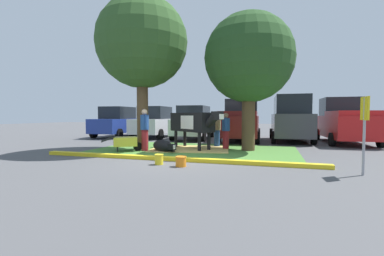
{
  "coord_description": "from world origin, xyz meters",
  "views": [
    {
      "loc": [
        3.0,
        -8.05,
        1.44
      ],
      "look_at": [
        -0.35,
        2.98,
        0.9
      ],
      "focal_mm": 24.97,
      "sensor_mm": 36.0,
      "label": 1
    }
  ],
  "objects_px": {
    "sedan_blue": "(118,122)",
    "hatchback_white": "(194,123)",
    "shade_tree_left": "(142,43)",
    "person_visitor_far": "(145,128)",
    "person_handler": "(226,130)",
    "suv_dark_grey": "(291,119)",
    "bucket_orange": "(181,161)",
    "bucket_yellow": "(159,159)",
    "wheelbarrow": "(126,142)",
    "sedan_silver": "(155,122)",
    "shade_tree_right": "(249,59)",
    "pickup_truck_maroon": "(241,121)",
    "pickup_truck_black": "(344,122)",
    "parking_sign": "(365,120)",
    "cow_holstein": "(193,123)",
    "calf_lying": "(163,146)",
    "person_visitor_near": "(217,129)"
  },
  "relations": [
    {
      "from": "shade_tree_right",
      "to": "bucket_orange",
      "type": "distance_m",
      "value": 5.58
    },
    {
      "from": "pickup_truck_maroon",
      "to": "pickup_truck_black",
      "type": "relative_size",
      "value": 1.0
    },
    {
      "from": "person_visitor_far",
      "to": "hatchback_white",
      "type": "height_order",
      "value": "hatchback_white"
    },
    {
      "from": "bucket_orange",
      "to": "suv_dark_grey",
      "type": "distance_m",
      "value": 9.37
    },
    {
      "from": "parking_sign",
      "to": "suv_dark_grey",
      "type": "bearing_deg",
      "value": 97.78
    },
    {
      "from": "bucket_yellow",
      "to": "bucket_orange",
      "type": "height_order",
      "value": "bucket_yellow"
    },
    {
      "from": "shade_tree_left",
      "to": "person_visitor_far",
      "type": "distance_m",
      "value": 3.62
    },
    {
      "from": "shade_tree_left",
      "to": "person_visitor_far",
      "type": "height_order",
      "value": "shade_tree_left"
    },
    {
      "from": "sedan_blue",
      "to": "hatchback_white",
      "type": "distance_m",
      "value": 5.38
    },
    {
      "from": "hatchback_white",
      "to": "suv_dark_grey",
      "type": "relative_size",
      "value": 0.96
    },
    {
      "from": "person_visitor_far",
      "to": "sedan_blue",
      "type": "height_order",
      "value": "sedan_blue"
    },
    {
      "from": "pickup_truck_black",
      "to": "person_visitor_far",
      "type": "bearing_deg",
      "value": -144.77
    },
    {
      "from": "person_visitor_far",
      "to": "parking_sign",
      "type": "xyz_separation_m",
      "value": [
        7.03,
        -2.42,
        0.42
      ]
    },
    {
      "from": "bucket_yellow",
      "to": "sedan_blue",
      "type": "bearing_deg",
      "value": 128.42
    },
    {
      "from": "shade_tree_left",
      "to": "calf_lying",
      "type": "relative_size",
      "value": 5.02
    },
    {
      "from": "person_handler",
      "to": "bucket_yellow",
      "type": "xyz_separation_m",
      "value": [
        -1.29,
        -4.02,
        -0.67
      ]
    },
    {
      "from": "cow_holstein",
      "to": "sedan_silver",
      "type": "height_order",
      "value": "sedan_silver"
    },
    {
      "from": "cow_holstein",
      "to": "calf_lying",
      "type": "bearing_deg",
      "value": -126.76
    },
    {
      "from": "person_visitor_far",
      "to": "cow_holstein",
      "type": "bearing_deg",
      "value": 34.51
    },
    {
      "from": "parking_sign",
      "to": "pickup_truck_maroon",
      "type": "height_order",
      "value": "pickup_truck_maroon"
    },
    {
      "from": "hatchback_white",
      "to": "parking_sign",
      "type": "bearing_deg",
      "value": -51.16
    },
    {
      "from": "bucket_yellow",
      "to": "sedan_silver",
      "type": "height_order",
      "value": "sedan_silver"
    },
    {
      "from": "bucket_yellow",
      "to": "suv_dark_grey",
      "type": "xyz_separation_m",
      "value": [
        4.13,
        8.55,
        1.11
      ]
    },
    {
      "from": "shade_tree_right",
      "to": "suv_dark_grey",
      "type": "xyz_separation_m",
      "value": [
        1.9,
        4.65,
        -2.46
      ]
    },
    {
      "from": "shade_tree_left",
      "to": "bucket_orange",
      "type": "distance_m",
      "value": 6.06
    },
    {
      "from": "shade_tree_left",
      "to": "person_visitor_near",
      "type": "relative_size",
      "value": 4.24
    },
    {
      "from": "cow_holstein",
      "to": "parking_sign",
      "type": "xyz_separation_m",
      "value": [
        5.34,
        -3.58,
        0.19
      ]
    },
    {
      "from": "person_handler",
      "to": "wheelbarrow",
      "type": "height_order",
      "value": "person_handler"
    },
    {
      "from": "parking_sign",
      "to": "hatchback_white",
      "type": "bearing_deg",
      "value": 128.84
    },
    {
      "from": "parking_sign",
      "to": "bucket_yellow",
      "type": "relative_size",
      "value": 6.16
    },
    {
      "from": "hatchback_white",
      "to": "person_visitor_near",
      "type": "bearing_deg",
      "value": -59.06
    },
    {
      "from": "bucket_orange",
      "to": "suv_dark_grey",
      "type": "bearing_deg",
      "value": 68.49
    },
    {
      "from": "cow_holstein",
      "to": "sedan_silver",
      "type": "xyz_separation_m",
      "value": [
        -4.12,
        5.14,
        -0.16
      ]
    },
    {
      "from": "pickup_truck_black",
      "to": "bucket_yellow",
      "type": "bearing_deg",
      "value": -128.44
    },
    {
      "from": "shade_tree_right",
      "to": "hatchback_white",
      "type": "xyz_separation_m",
      "value": [
        -3.66,
        4.55,
        -2.75
      ]
    },
    {
      "from": "cow_holstein",
      "to": "calf_lying",
      "type": "relative_size",
      "value": 2.12
    },
    {
      "from": "person_handler",
      "to": "sedan_blue",
      "type": "height_order",
      "value": "sedan_blue"
    },
    {
      "from": "person_handler",
      "to": "person_visitor_near",
      "type": "xyz_separation_m",
      "value": [
        -0.54,
        0.8,
        -0.02
      ]
    },
    {
      "from": "shade_tree_right",
      "to": "person_handler",
      "type": "height_order",
      "value": "shade_tree_right"
    },
    {
      "from": "hatchback_white",
      "to": "suv_dark_grey",
      "type": "distance_m",
      "value": 5.56
    },
    {
      "from": "parking_sign",
      "to": "person_visitor_near",
      "type": "bearing_deg",
      "value": 133.94
    },
    {
      "from": "wheelbarrow",
      "to": "sedan_blue",
      "type": "xyz_separation_m",
      "value": [
        -4.37,
        6.34,
        0.6
      ]
    },
    {
      "from": "person_handler",
      "to": "sedan_silver",
      "type": "xyz_separation_m",
      "value": [
        -5.47,
        4.81,
        0.16
      ]
    },
    {
      "from": "calf_lying",
      "to": "parking_sign",
      "type": "distance_m",
      "value": 6.76
    },
    {
      "from": "person_visitor_near",
      "to": "sedan_blue",
      "type": "relative_size",
      "value": 0.34
    },
    {
      "from": "parking_sign",
      "to": "sedan_blue",
      "type": "distance_m",
      "value": 14.77
    },
    {
      "from": "wheelbarrow",
      "to": "parking_sign",
      "type": "distance_m",
      "value": 8.07
    },
    {
      "from": "wheelbarrow",
      "to": "sedan_silver",
      "type": "relative_size",
      "value": 0.33
    },
    {
      "from": "bucket_yellow",
      "to": "bucket_orange",
      "type": "xyz_separation_m",
      "value": [
        0.72,
        -0.11,
        -0.01
      ]
    },
    {
      "from": "person_handler",
      "to": "suv_dark_grey",
      "type": "relative_size",
      "value": 0.33
    }
  ]
}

